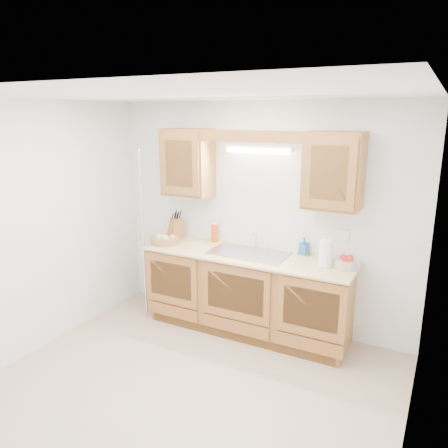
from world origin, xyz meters
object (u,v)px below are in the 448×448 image
Objects in this scene: fruit_basket at (165,239)px; knife_block at (176,228)px; paper_towel at (326,253)px; apple_bowl at (346,262)px.

fruit_basket is 0.25m from knife_block.
knife_block is (0.00, 0.24, 0.08)m from fruit_basket.
knife_block is 1.08× the size of paper_towel.
knife_block is at bearing 89.96° from fruit_basket.
fruit_basket is 2.07m from apple_bowl.
apple_bowl is at bearing 16.51° from knife_block.
knife_block is 1.06× the size of apple_bowl.
paper_towel is 0.21m from apple_bowl.
paper_towel is at bearing 2.09° from fruit_basket.
paper_towel is (1.87, -0.17, 0.01)m from knife_block.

